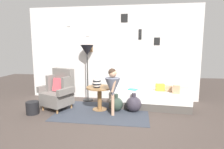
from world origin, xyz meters
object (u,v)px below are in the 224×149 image
object	(u,v)px
daybed	(149,99)
side_table	(100,93)
armchair	(59,91)
book_on_daybed	(133,89)
person_child	(113,86)
vase_striped	(97,83)
demijohn_near	(116,104)
floor_lamp	(87,53)
demijohn_far	(134,104)
magazine_basket	(33,108)

from	to	relation	value
daybed	side_table	bearing A→B (deg)	-160.44
armchair	book_on_daybed	xyz separation A→B (m)	(1.75, 0.52, -0.02)
person_child	daybed	bearing A→B (deg)	40.51
vase_striped	demijohn_near	bearing A→B (deg)	3.49
armchair	person_child	size ratio (longest dim) A/B	0.93
floor_lamp	demijohn_far	xyz separation A→B (m)	(1.30, -0.75, -1.14)
armchair	demijohn_near	distance (m)	1.41
side_table	person_child	bearing A→B (deg)	-39.26
armchair	floor_lamp	distance (m)	1.29
armchair	person_child	world-z (taller)	person_child
book_on_daybed	demijohn_far	distance (m)	0.53
armchair	vase_striped	bearing A→B (deg)	0.25
armchair	side_table	bearing A→B (deg)	3.40
daybed	person_child	bearing A→B (deg)	-139.49
demijohn_far	floor_lamp	bearing A→B (deg)	150.02
daybed	person_child	world-z (taller)	person_child
armchair	side_table	world-z (taller)	armchair
magazine_basket	vase_striped	bearing A→B (deg)	17.49
daybed	demijohn_near	size ratio (longest dim) A/B	4.79
book_on_daybed	floor_lamp	bearing A→B (deg)	167.62
vase_striped	demijohn_far	xyz separation A→B (m)	(0.86, 0.04, -0.48)
side_table	person_child	xyz separation A→B (m)	(0.35, -0.29, 0.25)
armchair	magazine_basket	world-z (taller)	armchair
floor_lamp	demijohn_near	bearing A→B (deg)	-40.67
side_table	floor_lamp	distance (m)	1.28
floor_lamp	book_on_daybed	world-z (taller)	floor_lamp
book_on_daybed	demijohn_near	size ratio (longest dim) A/B	0.54
book_on_daybed	armchair	bearing A→B (deg)	-163.43
book_on_daybed	demijohn_near	xyz separation A→B (m)	(-0.37, -0.49, -0.25)
armchair	side_table	xyz separation A→B (m)	(0.99, 0.06, -0.03)
daybed	vase_striped	distance (m)	1.40
demijohn_near	demijohn_far	bearing A→B (deg)	2.10
daybed	demijohn_far	bearing A→B (deg)	-131.11
demijohn_far	magazine_basket	bearing A→B (deg)	-167.97
book_on_daybed	demijohn_far	xyz separation A→B (m)	(0.04, -0.47, -0.23)
armchair	person_child	distance (m)	1.38
side_table	floor_lamp	size ratio (longest dim) A/B	0.40
daybed	book_on_daybed	xyz separation A→B (m)	(-0.42, 0.04, 0.22)
person_child	demijohn_near	size ratio (longest dim) A/B	2.54
armchair	daybed	xyz separation A→B (m)	(2.17, 0.48, -0.24)
side_table	demijohn_near	world-z (taller)	side_table
floor_lamp	person_child	xyz separation A→B (m)	(0.85, -1.03, -0.67)
floor_lamp	magazine_basket	size ratio (longest dim) A/B	5.51
armchair	person_child	bearing A→B (deg)	-9.77
floor_lamp	demijohn_near	world-z (taller)	floor_lamp
vase_striped	book_on_daybed	size ratio (longest dim) A/B	1.18
book_on_daybed	magazine_basket	xyz separation A→B (m)	(-2.20, -0.95, -0.28)
book_on_daybed	demijohn_near	distance (m)	0.66
person_child	armchair	bearing A→B (deg)	170.23
person_child	magazine_basket	bearing A→B (deg)	-173.61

